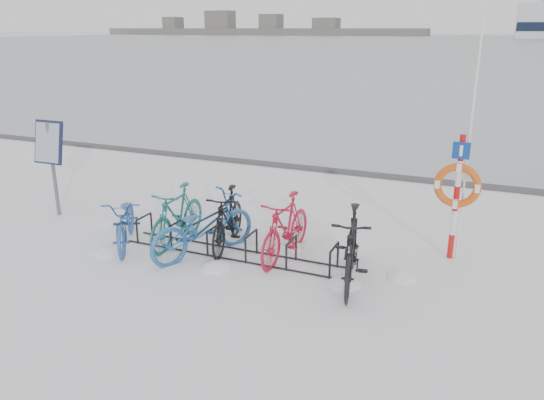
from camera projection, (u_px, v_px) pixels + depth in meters
ground at (232, 255)px, 9.09m from camera, size 900.00×900.00×0.00m
ice_sheet at (491, 42)px, 144.78m from camera, size 400.00×298.00×0.02m
quay_edge at (332, 171)px, 14.24m from camera, size 400.00×0.25×0.10m
bike_rack at (232, 245)px, 9.03m from camera, size 4.00×0.48×0.46m
info_board at (49, 148)px, 10.59m from camera, size 0.66×0.25×1.97m
lifebuoy_station at (458, 186)px, 8.53m from camera, size 0.74×0.22×3.83m
shoreline at (250, 30)px, 281.14m from camera, size 180.00×12.00×9.50m
bike_0 at (126, 219)px, 9.41m from camera, size 1.47×1.88×0.95m
bike_1 at (177, 214)px, 9.47m from camera, size 0.57×1.81×1.08m
bike_2 at (203, 224)px, 8.96m from camera, size 1.54×2.17×1.08m
bike_3 at (228, 217)px, 9.31m from camera, size 0.84×1.85×1.08m
bike_4 at (286, 226)px, 8.86m from camera, size 0.62×1.86×1.10m
bike_5 at (352, 246)px, 7.94m from camera, size 0.91×2.04×1.18m
snow_drifts at (241, 256)px, 9.02m from camera, size 6.19×2.06×0.18m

